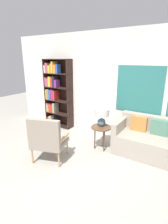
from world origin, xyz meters
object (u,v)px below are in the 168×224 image
(side_table, at_px, (101,130))
(table_lamp, at_px, (102,115))
(couch, at_px, (157,142))
(bookshelf, at_px, (55,92))
(armchair, at_px, (47,138))

(side_table, bearing_deg, table_lamp, 110.80)
(couch, height_order, side_table, couch)
(bookshelf, relative_size, armchair, 2.11)
(table_lamp, bearing_deg, bookshelf, 162.69)
(couch, bearing_deg, side_table, -161.84)
(side_table, bearing_deg, couch, 18.16)
(table_lamp, bearing_deg, couch, 15.52)
(couch, relative_size, table_lamp, 4.24)
(bookshelf, xyz_separation_m, side_table, (1.89, -0.64, -0.56))
(bookshelf, distance_m, armchair, 2.15)
(bookshelf, distance_m, table_lamp, 1.97)
(bookshelf, xyz_separation_m, armchair, (1.23, -1.68, -0.52))
(bookshelf, relative_size, table_lamp, 4.92)
(armchair, height_order, side_table, armchair)
(couch, bearing_deg, armchair, -141.80)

